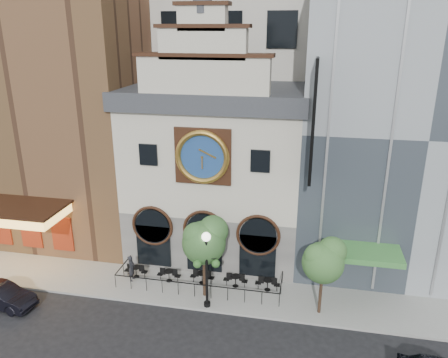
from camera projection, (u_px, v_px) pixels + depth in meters
name	position (u px, v px, depth m)	size (l,w,h in m)	color
ground	(189.00, 310.00, 26.37)	(120.00, 120.00, 0.00)	black
sidewalk	(200.00, 286.00, 28.66)	(44.00, 5.00, 0.15)	gray
clock_building	(216.00, 166.00, 31.41)	(12.60, 8.78, 18.65)	#605E5B
theater_building	(59.00, 76.00, 33.87)	(14.00, 15.60, 25.00)	brown
retail_building	(408.00, 120.00, 29.85)	(14.00, 14.40, 20.00)	gray
cafe_railing	(200.00, 279.00, 28.48)	(10.60, 2.60, 0.90)	black
bistro_0	(136.00, 271.00, 29.43)	(1.58, 0.68, 0.90)	black
bistro_1	(169.00, 275.00, 28.95)	(1.58, 0.68, 0.90)	black
bistro_2	(202.00, 277.00, 28.73)	(1.58, 0.68, 0.90)	black
bistro_3	(236.00, 280.00, 28.35)	(1.58, 0.68, 0.90)	black
bistro_4	(268.00, 284.00, 27.96)	(1.58, 0.68, 0.90)	black
car_left	(2.00, 296.00, 26.54)	(1.49, 4.27, 1.41)	black
pedestrian	(132.00, 268.00, 28.94)	(0.65, 0.43, 1.78)	black
lamppost	(207.00, 262.00, 25.50)	(1.55, 0.76, 4.93)	black
tree_left	(205.00, 239.00, 26.32)	(2.77, 2.67, 5.34)	#382619
tree_right	(324.00, 259.00, 24.79)	(2.50, 2.41, 4.81)	#382619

